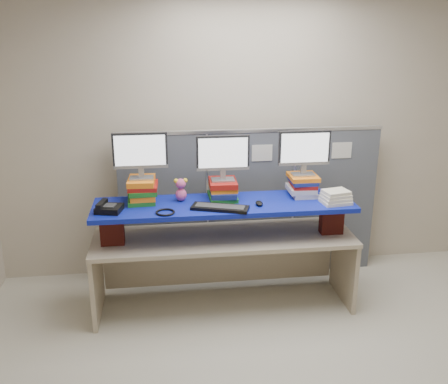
{
  "coord_description": "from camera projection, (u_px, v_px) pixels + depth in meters",
  "views": [
    {
      "loc": [
        -0.88,
        -2.83,
        2.48
      ],
      "look_at": [
        -0.35,
        1.19,
        1.11
      ],
      "focal_mm": 40.0,
      "sensor_mm": 36.0,
      "label": 1
    }
  ],
  "objects": [
    {
      "name": "monitor_right",
      "position": [
        304.0,
        150.0,
        4.38
      ],
      "size": [
        0.46,
        0.13,
        0.4
      ],
      "rotation": [
        0.0,
        0.0,
        -0.01
      ],
      "color": "#959599",
      "rests_on": "book_stack_right"
    },
    {
      "name": "cubicle_partition",
      "position": [
        250.0,
        204.0,
        4.99
      ],
      "size": [
        2.6,
        0.06,
        1.53
      ],
      "color": "#454952",
      "rests_on": "ground"
    },
    {
      "name": "binder_stack",
      "position": [
        336.0,
        197.0,
        4.29
      ],
      "size": [
        0.27,
        0.23,
        0.11
      ],
      "rotation": [
        0.0,
        0.0,
        0.15
      ],
      "color": "#ECE5C9",
      "rests_on": "blue_board"
    },
    {
      "name": "keyboard",
      "position": [
        220.0,
        208.0,
        4.16
      ],
      "size": [
        0.5,
        0.31,
        0.03
      ],
      "rotation": [
        0.0,
        0.0,
        -0.34
      ],
      "color": "black",
      "rests_on": "blue_board"
    },
    {
      "name": "book_stack_left",
      "position": [
        142.0,
        190.0,
        4.31
      ],
      "size": [
        0.27,
        0.32,
        0.21
      ],
      "color": "#1C6B1C",
      "rests_on": "blue_board"
    },
    {
      "name": "mouse",
      "position": [
        259.0,
        203.0,
        4.26
      ],
      "size": [
        0.07,
        0.12,
        0.03
      ],
      "primitive_type": "ellipsoid",
      "rotation": [
        0.0,
        0.0,
        0.12
      ],
      "color": "black",
      "rests_on": "blue_board"
    },
    {
      "name": "brick_pier_right",
      "position": [
        332.0,
        219.0,
        4.43
      ],
      "size": [
        0.2,
        0.11,
        0.27
      ],
      "primitive_type": "cube",
      "rotation": [
        0.0,
        0.0,
        -0.01
      ],
      "color": "maroon",
      "rests_on": "desk"
    },
    {
      "name": "book_stack_center",
      "position": [
        223.0,
        189.0,
        4.4
      ],
      "size": [
        0.25,
        0.32,
        0.17
      ],
      "color": "#1C6B1C",
      "rests_on": "blue_board"
    },
    {
      "name": "desk",
      "position": [
        224.0,
        250.0,
        4.46
      ],
      "size": [
        2.31,
        0.69,
        0.7
      ],
      "rotation": [
        0.0,
        0.0,
        -0.01
      ],
      "color": "tan",
      "rests_on": "ground"
    },
    {
      "name": "desk_phone",
      "position": [
        108.0,
        208.0,
        4.1
      ],
      "size": [
        0.24,
        0.22,
        0.09
      ],
      "rotation": [
        0.0,
        0.0,
        -0.25
      ],
      "color": "black",
      "rests_on": "blue_board"
    },
    {
      "name": "room",
      "position": [
        304.0,
        206.0,
        3.12
      ],
      "size": [
        5.0,
        4.0,
        2.8
      ],
      "color": "#BFB29D",
      "rests_on": "ground"
    },
    {
      "name": "monitor_left",
      "position": [
        140.0,
        153.0,
        4.2
      ],
      "size": [
        0.46,
        0.13,
        0.4
      ],
      "rotation": [
        0.0,
        0.0,
        -0.01
      ],
      "color": "#959599",
      "rests_on": "book_stack_left"
    },
    {
      "name": "brick_pier_left",
      "position": [
        112.0,
        229.0,
        4.21
      ],
      "size": [
        0.2,
        0.11,
        0.27
      ],
      "primitive_type": "cube",
      "rotation": [
        0.0,
        0.0,
        -0.01
      ],
      "color": "maroon",
      "rests_on": "desk"
    },
    {
      "name": "headset",
      "position": [
        165.0,
        212.0,
        4.07
      ],
      "size": [
        0.18,
        0.18,
        0.02
      ],
      "primitive_type": "torus",
      "rotation": [
        0.0,
        0.0,
        0.09
      ],
      "color": "black",
      "rests_on": "blue_board"
    },
    {
      "name": "blue_board",
      "position": [
        224.0,
        205.0,
        4.32
      ],
      "size": [
        2.25,
        0.58,
        0.04
      ],
      "primitive_type": "cube",
      "rotation": [
        0.0,
        0.0,
        -0.01
      ],
      "color": "#0B1F95",
      "rests_on": "brick_pier_left"
    },
    {
      "name": "book_stack_right",
      "position": [
        302.0,
        185.0,
        4.48
      ],
      "size": [
        0.26,
        0.28,
        0.19
      ],
      "color": "beige",
      "rests_on": "blue_board"
    },
    {
      "name": "plush_toy",
      "position": [
        181.0,
        189.0,
        4.33
      ],
      "size": [
        0.12,
        0.09,
        0.2
      ],
      "rotation": [
        0.0,
        0.0,
        -0.2
      ],
      "color": "#D5518B",
      "rests_on": "blue_board"
    },
    {
      "name": "monitor_center",
      "position": [
        223.0,
        155.0,
        4.3
      ],
      "size": [
        0.46,
        0.13,
        0.4
      ],
      "rotation": [
        0.0,
        0.0,
        -0.01
      ],
      "color": "#959599",
      "rests_on": "book_stack_center"
    }
  ]
}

